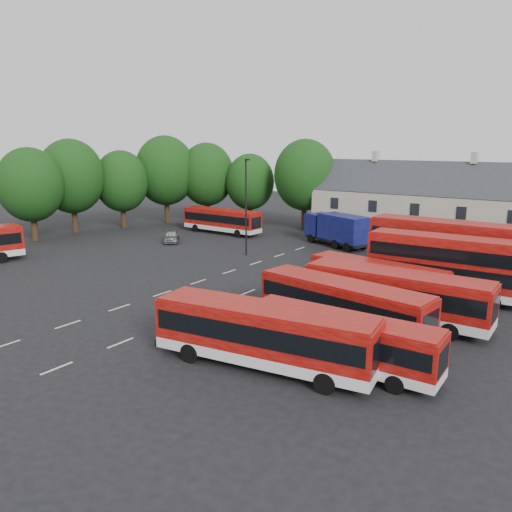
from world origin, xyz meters
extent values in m
plane|color=black|center=(0.00, 0.00, 0.00)|extent=(140.00, 140.00, 0.00)
cube|color=beige|center=(0.00, -14.00, 0.01)|extent=(0.15, 1.80, 0.01)
cube|color=beige|center=(0.00, -10.00, 0.01)|extent=(0.15, 1.80, 0.01)
cube|color=beige|center=(0.00, -6.00, 0.01)|extent=(0.15, 1.80, 0.01)
cube|color=beige|center=(0.00, -2.00, 0.01)|extent=(0.15, 1.80, 0.01)
cube|color=beige|center=(0.00, 2.00, 0.01)|extent=(0.15, 1.80, 0.01)
cube|color=beige|center=(0.00, 6.00, 0.01)|extent=(0.15, 1.80, 0.01)
cube|color=beige|center=(0.00, 10.00, 0.01)|extent=(0.15, 1.80, 0.01)
cube|color=beige|center=(0.00, 14.00, 0.01)|extent=(0.15, 1.80, 0.01)
cube|color=beige|center=(0.00, 18.00, 0.01)|extent=(0.15, 1.80, 0.01)
cube|color=beige|center=(5.00, -14.00, 0.01)|extent=(0.15, 1.80, 0.01)
cube|color=beige|center=(5.00, -10.00, 0.01)|extent=(0.15, 1.80, 0.01)
cube|color=beige|center=(5.00, -6.00, 0.01)|extent=(0.15, 1.80, 0.01)
cube|color=beige|center=(5.00, -2.00, 0.01)|extent=(0.15, 1.80, 0.01)
cube|color=beige|center=(5.00, 2.00, 0.01)|extent=(0.15, 1.80, 0.01)
cube|color=beige|center=(5.00, 6.00, 0.01)|extent=(0.15, 1.80, 0.01)
cube|color=beige|center=(5.00, 10.00, 0.01)|extent=(0.15, 1.80, 0.01)
cube|color=beige|center=(5.00, 14.00, 0.01)|extent=(0.15, 1.80, 0.01)
cube|color=beige|center=(5.00, 18.00, 0.01)|extent=(0.15, 1.80, 0.01)
cylinder|color=black|center=(-27.00, 4.00, 1.92)|extent=(0.70, 0.70, 3.85)
ellipsoid|color=#163B10|center=(-27.00, 4.00, 6.39)|extent=(7.26, 7.26, 8.35)
cylinder|color=black|center=(-28.00, 10.00, 2.10)|extent=(0.70, 0.70, 4.20)
ellipsoid|color=#163B10|center=(-28.00, 10.00, 6.97)|extent=(7.92, 7.92, 9.11)
cylinder|color=black|center=(-26.00, 16.00, 1.84)|extent=(0.70, 0.70, 3.67)
ellipsoid|color=#163B10|center=(-26.00, 16.00, 6.10)|extent=(6.93, 6.93, 7.97)
cylinder|color=black|center=(-24.00, 22.00, 2.19)|extent=(0.70, 0.70, 4.38)
ellipsoid|color=#163B10|center=(-24.00, 22.00, 7.26)|extent=(8.25, 8.25, 9.49)
cylinder|color=black|center=(-20.00, 26.00, 2.01)|extent=(0.70, 0.70, 4.02)
ellipsoid|color=#163B10|center=(-20.00, 26.00, 6.68)|extent=(7.59, 7.59, 8.73)
cylinder|color=black|center=(-14.00, 28.00, 1.75)|extent=(0.70, 0.70, 3.50)
ellipsoid|color=#163B10|center=(-14.00, 28.00, 5.81)|extent=(6.60, 6.60, 7.59)
cylinder|color=black|center=(-6.00, 29.00, 2.10)|extent=(0.70, 0.70, 4.20)
ellipsoid|color=#163B10|center=(-6.00, 29.00, 6.97)|extent=(7.92, 7.92, 9.11)
cube|color=beige|center=(14.00, 30.00, 2.75)|extent=(35.00, 7.00, 5.50)
cube|color=#2D3035|center=(14.00, 30.00, 5.50)|extent=(35.70, 7.13, 7.13)
cube|color=beige|center=(3.00, 30.00, 9.46)|extent=(0.60, 0.90, 1.20)
cube|color=beige|center=(14.00, 30.00, 9.46)|extent=(0.60, 0.90, 1.20)
cube|color=silver|center=(13.35, -7.84, 0.80)|extent=(11.61, 4.31, 0.57)
cube|color=#940F09|center=(13.35, -7.84, 2.09)|extent=(11.61, 4.31, 2.01)
cube|color=black|center=(13.35, -7.84, 2.14)|extent=(11.17, 4.30, 0.98)
cube|color=#940F09|center=(13.35, -7.84, 3.15)|extent=(11.37, 4.17, 0.12)
cylinder|color=black|center=(9.95, -9.56, 0.52)|extent=(1.06, 0.45, 1.03)
cylinder|color=black|center=(16.76, -6.13, 0.52)|extent=(1.06, 0.45, 1.03)
cube|color=silver|center=(16.50, -5.65, 0.69)|extent=(9.87, 2.52, 0.49)
cube|color=#940F09|center=(16.50, -5.65, 1.81)|extent=(9.87, 2.52, 1.74)
cube|color=black|center=(16.50, -5.65, 1.85)|extent=(9.48, 2.56, 0.85)
cube|color=#940F09|center=(16.50, -5.65, 2.72)|extent=(9.67, 2.43, 0.11)
cylinder|color=black|center=(13.39, -6.75, 0.45)|extent=(0.90, 0.28, 0.89)
cylinder|color=black|center=(19.61, -4.55, 0.45)|extent=(0.90, 0.28, 0.89)
cube|color=silver|center=(14.33, -1.06, 0.76)|extent=(11.01, 3.81, 0.54)
cube|color=#940F09|center=(14.33, -1.06, 1.99)|extent=(11.01, 3.81, 1.91)
cube|color=black|center=(14.33, -1.06, 2.03)|extent=(10.59, 3.81, 0.93)
cube|color=#940F09|center=(14.33, -1.06, 2.99)|extent=(10.78, 3.68, 0.12)
cylinder|color=black|center=(10.76, -1.72, 0.49)|extent=(1.01, 0.40, 0.98)
cylinder|color=black|center=(17.89, -0.41, 0.49)|extent=(1.01, 0.40, 0.98)
cube|color=silver|center=(16.24, 2.37, 0.81)|extent=(11.53, 2.85, 0.57)
cube|color=#940F09|center=(16.24, 2.37, 2.11)|extent=(11.53, 2.85, 2.04)
cube|color=black|center=(16.24, 2.37, 2.17)|extent=(11.08, 2.90, 0.99)
cube|color=#940F09|center=(16.24, 2.37, 3.18)|extent=(11.30, 2.74, 0.13)
cylinder|color=black|center=(12.60, 1.11, 0.52)|extent=(1.05, 0.31, 1.04)
cylinder|color=black|center=(19.89, 3.63, 0.52)|extent=(1.05, 0.31, 1.04)
cube|color=silver|center=(13.62, 5.77, 0.70)|extent=(10.12, 3.33, 0.50)
cube|color=#940F09|center=(13.62, 5.77, 1.83)|extent=(10.12, 3.33, 1.76)
cube|color=black|center=(13.62, 5.77, 1.87)|extent=(9.73, 3.34, 0.86)
cube|color=#940F09|center=(13.62, 5.77, 2.76)|extent=(9.92, 3.21, 0.11)
cylinder|color=black|center=(10.35, 5.10, 0.45)|extent=(0.93, 0.35, 0.90)
cylinder|color=black|center=(16.89, 6.44, 0.45)|extent=(0.93, 0.35, 0.90)
cube|color=silver|center=(17.27, 9.55, 0.77)|extent=(11.08, 2.95, 0.55)
cube|color=#940F09|center=(17.27, 9.55, 2.72)|extent=(11.08, 2.95, 3.35)
cube|color=black|center=(17.27, 9.55, 2.07)|extent=(10.65, 2.99, 0.95)
cube|color=#940F09|center=(17.27, 9.55, 4.45)|extent=(10.86, 2.84, 0.12)
cylinder|color=black|center=(13.81, 8.28, 0.50)|extent=(1.01, 0.32, 1.00)
cylinder|color=black|center=(20.74, 10.83, 0.50)|extent=(1.01, 0.32, 1.00)
cube|color=black|center=(17.27, 9.55, 3.37)|extent=(10.65, 2.99, 0.95)
cube|color=silver|center=(16.19, 13.67, 0.85)|extent=(12.15, 2.90, 0.61)
cube|color=#940F09|center=(16.19, 13.67, 3.00)|extent=(12.15, 2.90, 3.69)
cube|color=black|center=(16.19, 13.67, 2.29)|extent=(11.67, 2.96, 1.05)
cube|color=#940F09|center=(16.19, 13.67, 4.90)|extent=(11.91, 2.79, 0.13)
cylinder|color=black|center=(12.30, 12.47, 0.55)|extent=(1.11, 0.32, 1.10)
cylinder|color=black|center=(20.08, 14.86, 0.55)|extent=(1.11, 0.32, 1.10)
cube|color=black|center=(16.19, 13.67, 3.72)|extent=(11.67, 2.96, 1.05)
cube|color=silver|center=(-12.60, 20.20, 0.75)|extent=(10.60, 2.45, 0.53)
cube|color=#940F09|center=(-12.60, 20.20, 1.95)|extent=(10.60, 2.45, 1.88)
cube|color=black|center=(-12.60, 20.20, 2.00)|extent=(10.17, 2.51, 0.91)
cube|color=#940F09|center=(-12.60, 20.20, 2.94)|extent=(10.38, 2.35, 0.12)
cylinder|color=black|center=(-15.99, 19.13, 0.48)|extent=(0.96, 0.27, 0.96)
cylinder|color=black|center=(-9.21, 21.28, 0.48)|extent=(0.96, 0.27, 0.96)
cube|color=black|center=(2.44, 21.48, 0.65)|extent=(8.25, 4.90, 0.30)
cube|color=#0E1254|center=(-0.37, 22.58, 2.01)|extent=(2.78, 3.07, 2.41)
cube|color=black|center=(-1.25, 22.92, 2.37)|extent=(0.87, 2.02, 1.20)
cube|color=#0E1254|center=(3.51, 21.06, 2.16)|extent=(6.24, 4.42, 2.71)
cylinder|color=black|center=(-0.59, 21.45, 0.50)|extent=(1.04, 0.63, 1.00)
cylinder|color=black|center=(5.69, 21.43, 0.50)|extent=(1.04, 0.63, 1.00)
imported|color=#9EA1A6|center=(-13.69, 12.58, 0.68)|extent=(3.84, 4.03, 1.35)
cylinder|color=black|center=(-2.73, 12.12, 4.72)|extent=(0.17, 0.17, 9.45)
cube|color=black|center=(-2.47, 12.02, 9.45)|extent=(0.61, 0.42, 0.17)
camera|label=1|loc=(26.62, -26.87, 11.06)|focal=35.00mm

